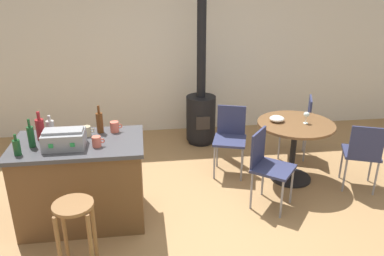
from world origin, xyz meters
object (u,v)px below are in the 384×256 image
at_px(bottle_0, 40,129).
at_px(cup_1, 115,127).
at_px(kitchen_island, 82,182).
at_px(folding_chair_left, 268,163).
at_px(cup_2, 97,142).
at_px(cup_0, 87,131).
at_px(bottle_3, 100,122).
at_px(folding_chair_right, 363,152).
at_px(bottle_1, 50,127).
at_px(toolbox, 64,139).
at_px(dining_table, 295,137).
at_px(folding_chair_far, 230,135).
at_px(wood_stove, 201,109).
at_px(serving_bowl, 277,119).
at_px(bottle_2, 31,136).
at_px(bottle_4, 17,147).
at_px(wooden_stool, 75,223).
at_px(folding_chair_near, 299,122).
at_px(wine_glass, 306,115).

relative_size(bottle_0, cup_1, 2.30).
bearing_deg(kitchen_island, folding_chair_left, 0.80).
bearing_deg(cup_2, cup_0, 114.14).
bearing_deg(bottle_3, folding_chair_right, -0.61).
distance_m(kitchen_island, bottle_0, 0.67).
bearing_deg(bottle_0, bottle_1, 60.21).
relative_size(toolbox, bottle_1, 1.88).
distance_m(dining_table, folding_chair_far, 0.79).
xyz_separation_m(folding_chair_far, wood_stove, (-0.22, 0.98, 0.02)).
xyz_separation_m(folding_chair_right, bottle_0, (-3.52, -0.07, 0.50)).
relative_size(toolbox, bottle_0, 1.32).
distance_m(folding_chair_far, serving_bowl, 0.63).
distance_m(bottle_2, cup_2, 0.62).
bearing_deg(bottle_4, dining_table, 14.54).
height_order(wooden_stool, serving_bowl, serving_bowl).
distance_m(kitchen_island, cup_2, 0.55).
height_order(wood_stove, cup_0, wood_stove).
distance_m(cup_1, cup_2, 0.38).
bearing_deg(bottle_3, cup_1, -1.96).
distance_m(folding_chair_near, bottle_3, 2.80).
height_order(dining_table, cup_1, cup_1).
bearing_deg(wine_glass, folding_chair_near, 71.80).
distance_m(wooden_stool, bottle_4, 0.91).
distance_m(folding_chair_left, bottle_0, 2.37).
bearing_deg(cup_0, toolbox, -124.37).
height_order(folding_chair_right, bottle_1, bottle_1).
height_order(kitchen_island, bottle_1, bottle_1).
bearing_deg(cup_0, bottle_4, -146.87).
height_order(dining_table, folding_chair_near, folding_chair_near).
xyz_separation_m(dining_table, cup_1, (-2.11, -0.33, 0.37)).
distance_m(folding_chair_far, bottle_3, 1.72).
relative_size(folding_chair_near, bottle_1, 4.27).
relative_size(folding_chair_near, bottle_4, 4.31).
distance_m(folding_chair_near, cup_2, 2.93).
bearing_deg(serving_bowl, bottle_0, -169.06).
bearing_deg(serving_bowl, folding_chair_right, -25.38).
bearing_deg(bottle_3, bottle_1, 178.37).
bearing_deg(kitchen_island, folding_chair_far, 26.04).
xyz_separation_m(folding_chair_far, toolbox, (-1.83, -0.95, 0.46)).
bearing_deg(bottle_3, folding_chair_far, 22.09).
distance_m(bottle_3, cup_0, 0.16).
xyz_separation_m(folding_chair_right, wood_stove, (-1.65, 1.64, 0.04)).
bearing_deg(bottle_1, wood_stove, 41.43).
bearing_deg(bottle_3, wood_stove, 50.84).
height_order(wooden_stool, folding_chair_near, folding_chair_near).
distance_m(wooden_stool, wine_glass, 2.86).
xyz_separation_m(bottle_4, serving_bowl, (2.74, 0.85, -0.18)).
xyz_separation_m(bottle_3, cup_0, (-0.13, -0.08, -0.06)).
bearing_deg(serving_bowl, toolbox, -162.74).
height_order(kitchen_island, bottle_2, bottle_2).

